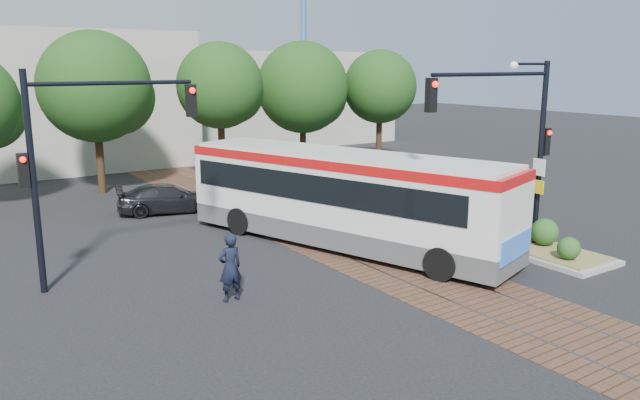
% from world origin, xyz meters
% --- Properties ---
extents(ground, '(120.00, 120.00, 0.00)m').
position_xyz_m(ground, '(0.00, 0.00, 0.00)').
color(ground, black).
rests_on(ground, ground).
extents(trackbed, '(3.60, 40.00, 0.02)m').
position_xyz_m(trackbed, '(0.00, 4.00, 0.01)').
color(trackbed, brown).
rests_on(trackbed, ground).
extents(tree_row, '(26.40, 5.60, 7.67)m').
position_xyz_m(tree_row, '(1.21, 16.42, 4.85)').
color(tree_row, '#382314').
rests_on(tree_row, ground).
extents(warehouses, '(40.00, 13.00, 8.00)m').
position_xyz_m(warehouses, '(-0.53, 28.75, 3.81)').
color(warehouses, '#ADA899').
rests_on(warehouses, ground).
extents(crane, '(8.00, 0.50, 18.00)m').
position_xyz_m(crane, '(18.00, 34.00, 10.88)').
color(crane, '#3F72B2').
rests_on(crane, ground).
extents(city_bus, '(6.21, 12.22, 3.23)m').
position_xyz_m(city_bus, '(-0.07, 3.13, 1.80)').
color(city_bus, '#48484A').
rests_on(city_bus, ground).
extents(traffic_island, '(2.20, 5.20, 1.13)m').
position_xyz_m(traffic_island, '(4.82, -0.90, 0.33)').
color(traffic_island, gray).
rests_on(traffic_island, ground).
extents(signal_pole_main, '(5.49, 0.46, 6.00)m').
position_xyz_m(signal_pole_main, '(3.86, -0.81, 4.16)').
color(signal_pole_main, black).
rests_on(signal_pole_main, ground).
extents(signal_pole_left, '(4.99, 0.34, 6.00)m').
position_xyz_m(signal_pole_left, '(-8.37, 4.00, 3.86)').
color(signal_pole_left, black).
rests_on(signal_pole_left, ground).
extents(officer, '(0.69, 0.47, 1.83)m').
position_xyz_m(officer, '(-5.52, 0.58, 0.91)').
color(officer, black).
rests_on(officer, ground).
extents(parked_car, '(4.43, 2.63, 1.20)m').
position_xyz_m(parked_car, '(-3.29, 11.13, 0.60)').
color(parked_car, black).
rests_on(parked_car, ground).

